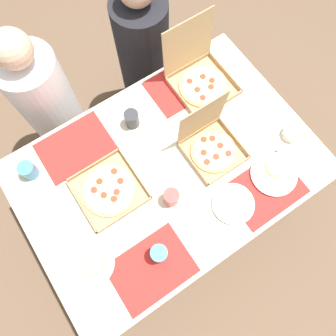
# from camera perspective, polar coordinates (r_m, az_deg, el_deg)

# --- Properties ---
(ground_plane) EXTENTS (6.00, 6.00, 0.00)m
(ground_plane) POSITION_cam_1_polar(r_m,az_deg,el_deg) (2.33, -0.00, -5.91)
(ground_plane) COLOR brown
(dining_table) EXTENTS (1.46, 1.01, 0.74)m
(dining_table) POSITION_cam_1_polar(r_m,az_deg,el_deg) (1.71, -0.00, -1.12)
(dining_table) COLOR #3F3328
(dining_table) RESTS_ON ground_plane
(placemat_near_left) EXTENTS (0.36, 0.26, 0.00)m
(placemat_near_left) POSITION_cam_1_polar(r_m,az_deg,el_deg) (1.53, -2.91, -17.22)
(placemat_near_left) COLOR red
(placemat_near_left) RESTS_ON dining_table
(placemat_near_right) EXTENTS (0.36, 0.26, 0.00)m
(placemat_near_right) POSITION_cam_1_polar(r_m,az_deg,el_deg) (1.65, 16.64, -3.68)
(placemat_near_right) COLOR red
(placemat_near_right) RESTS_ON dining_table
(placemat_far_left) EXTENTS (0.36, 0.26, 0.00)m
(placemat_far_left) POSITION_cam_1_polar(r_m,az_deg,el_deg) (1.72, -15.94, 3.55)
(placemat_far_left) COLOR red
(placemat_far_left) RESTS_ON dining_table
(placemat_far_right) EXTENTS (0.36, 0.26, 0.00)m
(placemat_far_right) POSITION_cam_1_polar(r_m,az_deg,el_deg) (1.83, 2.40, 14.36)
(placemat_far_right) COLOR red
(placemat_far_right) RESTS_ON dining_table
(pizza_box_edge_far) EXTENTS (0.30, 0.30, 0.04)m
(pizza_box_edge_far) POSITION_cam_1_polar(r_m,az_deg,el_deg) (1.59, -10.28, -3.79)
(pizza_box_edge_far) COLOR tan
(pizza_box_edge_far) RESTS_ON dining_table
(pizza_box_center) EXTENTS (0.26, 0.27, 0.30)m
(pizza_box_center) POSITION_cam_1_polar(r_m,az_deg,el_deg) (1.62, 7.55, 4.15)
(pizza_box_center) COLOR tan
(pizza_box_center) RESTS_ON dining_table
(pizza_box_corner_left) EXTENTS (0.30, 0.33, 0.34)m
(pizza_box_corner_left) POSITION_cam_1_polar(r_m,az_deg,el_deg) (1.80, 5.63, 15.63)
(pizza_box_corner_left) COLOR tan
(pizza_box_corner_left) RESTS_ON dining_table
(plate_far_right) EXTENTS (0.23, 0.23, 0.03)m
(plate_far_right) POSITION_cam_1_polar(r_m,az_deg,el_deg) (1.68, 18.04, -0.92)
(plate_far_right) COLOR white
(plate_far_right) RESTS_ON dining_table
(plate_far_left) EXTENTS (0.20, 0.20, 0.02)m
(plate_far_left) POSITION_cam_1_polar(r_m,az_deg,el_deg) (1.59, 11.33, -6.20)
(plate_far_left) COLOR white
(plate_far_left) RESTS_ON dining_table
(plate_near_left) EXTENTS (0.23, 0.23, 0.03)m
(plate_near_left) POSITION_cam_1_polar(r_m,az_deg,el_deg) (1.56, -13.48, -15.86)
(plate_near_left) COLOR white
(plate_near_left) RESTS_ON dining_table
(cup_clear_right) EXTENTS (0.08, 0.08, 0.09)m
(cup_clear_right) POSITION_cam_1_polar(r_m,az_deg,el_deg) (1.70, -23.28, -0.38)
(cup_clear_right) COLOR teal
(cup_clear_right) RESTS_ON dining_table
(cup_dark) EXTENTS (0.08, 0.08, 0.10)m
(cup_dark) POSITION_cam_1_polar(r_m,az_deg,el_deg) (1.48, -1.56, -14.78)
(cup_dark) COLOR teal
(cup_dark) RESTS_ON dining_table
(cup_spare) EXTENTS (0.07, 0.07, 0.09)m
(cup_spare) POSITION_cam_1_polar(r_m,az_deg,el_deg) (1.52, 0.59, -5.15)
(cup_spare) COLOR #BF4742
(cup_spare) RESTS_ON dining_table
(cup_clear_left) EXTENTS (0.07, 0.07, 0.10)m
(cup_clear_left) POSITION_cam_1_polar(r_m,az_deg,el_deg) (1.68, -6.35, 8.55)
(cup_clear_left) COLOR #333338
(cup_clear_left) RESTS_ON dining_table
(condiment_bowl) EXTENTS (0.09, 0.09, 0.04)m
(condiment_bowl) POSITION_cam_1_polar(r_m,az_deg,el_deg) (1.78, 20.86, 5.65)
(condiment_bowl) COLOR white
(condiment_bowl) RESTS_ON dining_table
(knife_by_far_left) EXTENTS (0.17, 0.15, 0.00)m
(knife_by_far_left) POSITION_cam_1_polar(r_m,az_deg,el_deg) (1.82, 15.73, 10.53)
(knife_by_far_left) COLOR #B7B7BC
(knife_by_far_left) RESTS_ON dining_table
(diner_left_seat) EXTENTS (0.32, 0.32, 1.16)m
(diner_left_seat) POSITION_cam_1_polar(r_m,az_deg,el_deg) (2.12, -19.57, 9.69)
(diner_left_seat) COLOR white
(diner_left_seat) RESTS_ON ground_plane
(diner_right_seat) EXTENTS (0.32, 0.32, 1.15)m
(diner_right_seat) POSITION_cam_1_polar(r_m,az_deg,el_deg) (2.21, -4.23, 18.53)
(diner_right_seat) COLOR black
(diner_right_seat) RESTS_ON ground_plane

